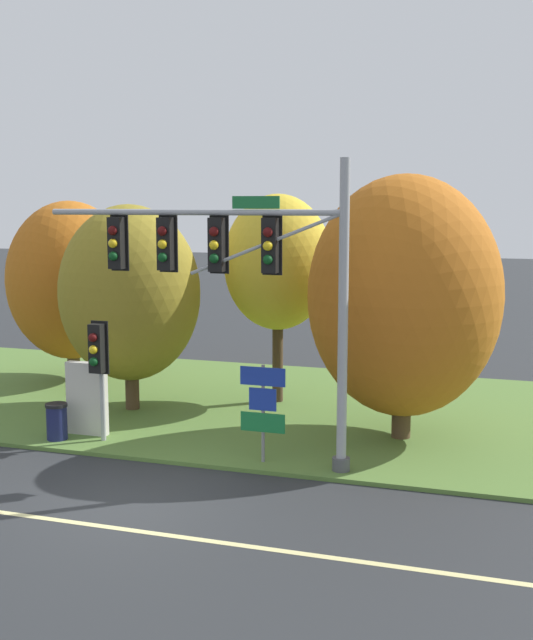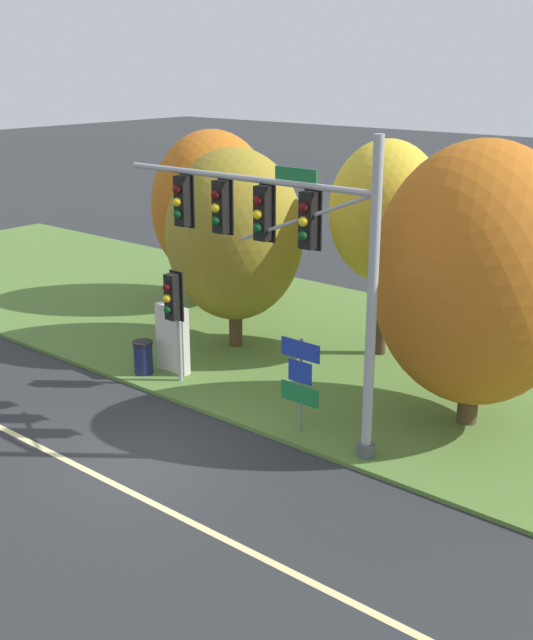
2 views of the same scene
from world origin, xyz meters
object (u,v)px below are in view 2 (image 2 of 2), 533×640
Objects in this scene: route_sign_post at (300,376)px; trash_bin at (143,357)px; tree_mid_verge at (479,275)px; pedestrian_signal_near_kerb at (173,303)px; tree_nearest_road at (212,207)px; tree_behind_signpost at (386,213)px; tree_left_of_mast at (235,235)px; info_kiosk at (173,339)px; traffic_signal_mast at (280,239)px.

route_sign_post is 5.63m from trash_bin.
route_sign_post is at bearing -132.50° from tree_mid_verge.
trash_bin is (-1.17, -0.12, -1.75)m from pedestrian_signal_near_kerb.
route_sign_post is 4.65m from tree_mid_verge.
tree_nearest_road is 7.67m from tree_behind_signpost.
trash_bin is (-8.30, -2.88, -3.17)m from tree_mid_verge.
pedestrian_signal_near_kerb is at bearing -76.61° from tree_left_of_mast.
pedestrian_signal_near_kerb is at bearing -38.93° from info_kiosk.
route_sign_post is 2.47× the size of trash_bin.
pedestrian_signal_near_kerb is 4.47m from route_sign_post.
tree_nearest_road is 1.02× the size of tree_left_of_mast.
tree_mid_verge reaches higher than info_kiosk.
tree_behind_signpost is 4.96m from tree_mid_verge.
route_sign_post is 0.39× the size of tree_left_of_mast.
info_kiosk is (-7.80, -2.23, -2.69)m from tree_mid_verge.
tree_left_of_mast is at bearing 103.39° from pedestrian_signal_near_kerb.
tree_left_of_mast is at bearing -38.72° from tree_nearest_road.
tree_mid_verge is at bearing 15.95° from info_kiosk.
traffic_signal_mast is 5.77m from info_kiosk.
tree_left_of_mast is 3.67m from info_kiosk.
tree_behind_signpost is at bearing 53.14° from trash_bin.
route_sign_post is at bearing 3.58° from traffic_signal_mast.
info_kiosk is at bearing 52.03° from trash_bin.
tree_left_of_mast is at bearing 142.37° from traffic_signal_mast.
tree_nearest_road is 6.51× the size of trash_bin.
tree_behind_signpost reaches higher than pedestrian_signal_near_kerb.
tree_mid_verge is (11.71, -3.54, 0.26)m from tree_nearest_road.
tree_mid_verge is (2.75, 3.00, 2.25)m from route_sign_post.
traffic_signal_mast is 1.22× the size of tree_nearest_road.
tree_nearest_road reaches higher than tree_left_of_mast.
info_kiosk is (0.12, -2.72, -2.46)m from tree_left_of_mast.
tree_nearest_road is at bearing 173.49° from tree_behind_signpost.
traffic_signal_mast is 5.89m from tree_left_of_mast.
traffic_signal_mast is at bearing -137.61° from tree_mid_verge.
tree_nearest_road reaches higher than info_kiosk.
pedestrian_signal_near_kerb is 3.30× the size of trash_bin.
tree_behind_signpost is 6.93m from info_kiosk.
tree_nearest_road reaches higher than route_sign_post.
route_sign_post is 5.12m from info_kiosk.
tree_mid_verge reaches higher than route_sign_post.
tree_mid_verge is at bearing -32.90° from tree_behind_signpost.
traffic_signal_mast is 3.21× the size of route_sign_post.
tree_nearest_road reaches higher than trash_bin.
traffic_signal_mast reaches higher than pedestrian_signal_near_kerb.
tree_mid_verge is at bearing 19.11° from trash_bin.
traffic_signal_mast is 5.78m from tree_behind_signpost.
tree_left_of_mast is 3.12× the size of info_kiosk.
pedestrian_signal_near_kerb is at bearing 5.73° from trash_bin.
trash_bin is at bearing -126.86° from tree_behind_signpost.
route_sign_post is 0.34× the size of tree_mid_verge.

